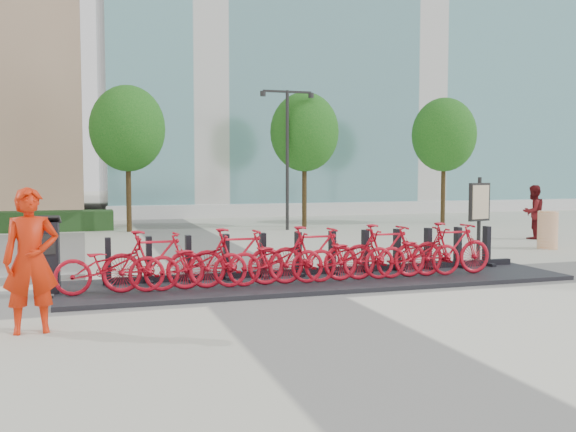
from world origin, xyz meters
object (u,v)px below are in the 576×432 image
object	(u,v)px
bike_0	(110,266)
kiosk	(49,255)
pedestrian	(533,212)
worker_red	(31,260)
map_sign	(479,206)
construction_barrel	(548,230)

from	to	relation	value
bike_0	kiosk	distance (m)	1.07
bike_0	kiosk	size ratio (longest dim) A/B	1.36
kiosk	pedestrian	xyz separation A→B (m)	(13.96, 5.34, 0.13)
worker_red	pedestrian	bearing A→B (deg)	24.08
map_sign	pedestrian	bearing A→B (deg)	23.80
worker_red	construction_barrel	world-z (taller)	worker_red
bike_0	kiosk	world-z (taller)	kiosk
worker_red	construction_barrel	bearing A→B (deg)	18.59
worker_red	kiosk	bearing A→B (deg)	82.90
bike_0	construction_barrel	size ratio (longest dim) A/B	1.74
construction_barrel	worker_red	bearing A→B (deg)	-156.54
kiosk	pedestrian	world-z (taller)	pedestrian
construction_barrel	map_sign	xyz separation A→B (m)	(-3.19, -1.48, 0.80)
map_sign	kiosk	bearing A→B (deg)	173.98
bike_0	construction_barrel	bearing A→B (deg)	-73.31
construction_barrel	kiosk	bearing A→B (deg)	-166.24
bike_0	map_sign	distance (m)	8.76
bike_0	map_sign	bearing A→B (deg)	-76.57
bike_0	construction_barrel	world-z (taller)	construction_barrel
bike_0	map_sign	size ratio (longest dim) A/B	0.91
bike_0	kiosk	bearing A→B (deg)	67.46
pedestrian	construction_barrel	bearing A→B (deg)	48.97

